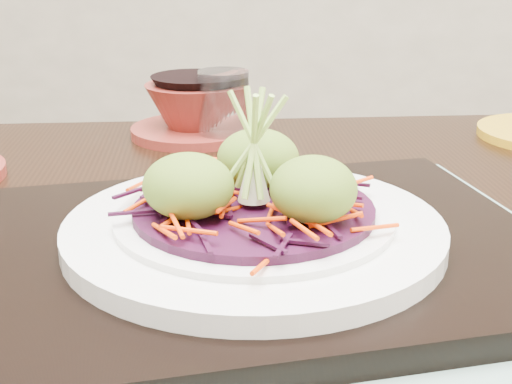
# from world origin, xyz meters

# --- Properties ---
(dining_table) EXTENTS (1.24, 0.93, 0.71)m
(dining_table) POSITION_xyz_m (0.07, 0.07, 0.62)
(dining_table) COLOR black
(dining_table) RESTS_ON ground
(placemat) EXTENTS (0.60, 0.53, 0.00)m
(placemat) POSITION_xyz_m (0.07, -0.02, 0.71)
(placemat) COLOR gray
(placemat) RESTS_ON dining_table
(serving_tray) EXTENTS (0.51, 0.44, 0.02)m
(serving_tray) POSITION_xyz_m (0.07, -0.02, 0.73)
(serving_tray) COLOR black
(serving_tray) RESTS_ON placemat
(white_plate) EXTENTS (0.28, 0.28, 0.02)m
(white_plate) POSITION_xyz_m (0.07, -0.02, 0.75)
(white_plate) COLOR white
(white_plate) RESTS_ON serving_tray
(cabbage_bed) EXTENTS (0.18, 0.18, 0.01)m
(cabbage_bed) POSITION_xyz_m (0.07, -0.02, 0.76)
(cabbage_bed) COLOR #370B29
(cabbage_bed) RESTS_ON white_plate
(carrot_julienne) EXTENTS (0.22, 0.22, 0.01)m
(carrot_julienne) POSITION_xyz_m (0.07, -0.02, 0.77)
(carrot_julienne) COLOR #EE3A04
(carrot_julienne) RESTS_ON cabbage_bed
(guacamole_scoops) EXTENTS (0.15, 0.14, 0.05)m
(guacamole_scoops) POSITION_xyz_m (0.07, -0.02, 0.79)
(guacamole_scoops) COLOR #537523
(guacamole_scoops) RESTS_ON cabbage_bed
(scallion_garnish) EXTENTS (0.07, 0.07, 0.10)m
(scallion_garnish) POSITION_xyz_m (0.07, -0.02, 0.81)
(scallion_garnish) COLOR #9BC950
(scallion_garnish) RESTS_ON cabbage_bed
(water_glass) EXTENTS (0.08, 0.08, 0.09)m
(water_glass) POSITION_xyz_m (0.00, 0.33, 0.76)
(water_glass) COLOR white
(water_glass) RESTS_ON dining_table
(terracotta_bowl_set) EXTENTS (0.16, 0.16, 0.07)m
(terracotta_bowl_set) POSITION_xyz_m (-0.04, 0.36, 0.74)
(terracotta_bowl_set) COLOR maroon
(terracotta_bowl_set) RESTS_ON dining_table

